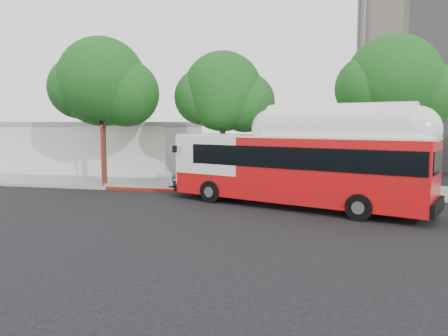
# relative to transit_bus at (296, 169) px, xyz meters

# --- Properties ---
(ground) EXTENTS (120.00, 120.00, 0.00)m
(ground) POSITION_rel_transit_bus_xyz_m (-3.93, -0.65, -1.90)
(ground) COLOR black
(ground) RESTS_ON ground
(sidewalk) EXTENTS (60.00, 5.00, 0.15)m
(sidewalk) POSITION_rel_transit_bus_xyz_m (-3.93, 5.85, -1.82)
(sidewalk) COLOR gray
(sidewalk) RESTS_ON ground
(curb_strip) EXTENTS (60.00, 0.30, 0.15)m
(curb_strip) POSITION_rel_transit_bus_xyz_m (-3.93, 3.25, -1.82)
(curb_strip) COLOR gray
(curb_strip) RESTS_ON ground
(red_curb_segment) EXTENTS (10.00, 0.32, 0.16)m
(red_curb_segment) POSITION_rel_transit_bus_xyz_m (-6.93, 3.25, -1.82)
(red_curb_segment) COLOR maroon
(red_curb_segment) RESTS_ON ground
(street_tree_left) EXTENTS (6.67, 5.80, 9.74)m
(street_tree_left) POSITION_rel_transit_bus_xyz_m (-12.46, 4.91, 4.71)
(street_tree_left) COLOR #2D2116
(street_tree_left) RESTS_ON ground
(street_tree_mid) EXTENTS (5.75, 5.00, 8.62)m
(street_tree_mid) POSITION_rel_transit_bus_xyz_m (-4.52, 5.41, 4.01)
(street_tree_mid) COLOR #2D2116
(street_tree_mid) RESTS_ON ground
(street_tree_right) EXTENTS (6.21, 5.40, 9.18)m
(street_tree_right) POSITION_rel_transit_bus_xyz_m (5.51, 5.21, 4.36)
(street_tree_right) COLOR #2D2116
(street_tree_right) RESTS_ON ground
(low_commercial_bldg) EXTENTS (16.20, 10.20, 4.25)m
(low_commercial_bldg) POSITION_rel_transit_bus_xyz_m (-17.93, 13.35, 0.25)
(low_commercial_bldg) COLOR silver
(low_commercial_bldg) RESTS_ON ground
(transit_bus) EXTENTS (13.67, 7.11, 4.06)m
(transit_bus) POSITION_rel_transit_bus_xyz_m (0.00, 0.00, 0.00)
(transit_bus) COLOR red
(transit_bus) RESTS_ON ground
(signal_pole) EXTENTS (0.12, 0.41, 4.31)m
(signal_pole) POSITION_rel_transit_bus_xyz_m (-12.34, 3.59, 0.31)
(signal_pole) COLOR red
(signal_pole) RESTS_ON ground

